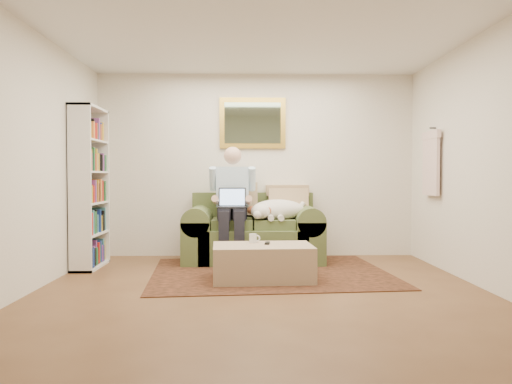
{
  "coord_description": "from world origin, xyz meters",
  "views": [
    {
      "loc": [
        -0.15,
        -4.65,
        1.13
      ],
      "look_at": [
        -0.03,
        1.36,
        0.95
      ],
      "focal_mm": 35.0,
      "sensor_mm": 36.0,
      "label": 1
    }
  ],
  "objects_px": {
    "ottoman": "(263,263)",
    "bookshelf": "(89,188)",
    "sleeping_dog": "(278,210)",
    "coffee_mug": "(253,238)",
    "sofa": "(253,238)",
    "seated_man": "(232,205)",
    "laptop": "(232,202)"
  },
  "relations": [
    {
      "from": "laptop",
      "to": "ottoman",
      "type": "relative_size",
      "value": 0.33
    },
    {
      "from": "coffee_mug",
      "to": "laptop",
      "type": "bearing_deg",
      "value": 107.35
    },
    {
      "from": "ottoman",
      "to": "sofa",
      "type": "bearing_deg",
      "value": 93.98
    },
    {
      "from": "sofa",
      "to": "laptop",
      "type": "height_order",
      "value": "laptop"
    },
    {
      "from": "ottoman",
      "to": "bookshelf",
      "type": "height_order",
      "value": "bookshelf"
    },
    {
      "from": "coffee_mug",
      "to": "ottoman",
      "type": "bearing_deg",
      "value": -60.4
    },
    {
      "from": "laptop",
      "to": "sleeping_dog",
      "type": "bearing_deg",
      "value": 13.64
    },
    {
      "from": "sofa",
      "to": "coffee_mug",
      "type": "xyz_separation_m",
      "value": [
        -0.02,
        -1.06,
        0.13
      ]
    },
    {
      "from": "seated_man",
      "to": "sleeping_dog",
      "type": "distance_m",
      "value": 0.61
    },
    {
      "from": "sofa",
      "to": "sleeping_dog",
      "type": "height_order",
      "value": "sofa"
    },
    {
      "from": "sleeping_dog",
      "to": "bookshelf",
      "type": "relative_size",
      "value": 0.38
    },
    {
      "from": "laptop",
      "to": "coffee_mug",
      "type": "xyz_separation_m",
      "value": [
        0.26,
        -0.82,
        -0.36
      ]
    },
    {
      "from": "seated_man",
      "to": "bookshelf",
      "type": "height_order",
      "value": "bookshelf"
    },
    {
      "from": "sofa",
      "to": "bookshelf",
      "type": "height_order",
      "value": "bookshelf"
    },
    {
      "from": "ottoman",
      "to": "coffee_mug",
      "type": "relative_size",
      "value": 10.75
    },
    {
      "from": "sofa",
      "to": "coffee_mug",
      "type": "relative_size",
      "value": 18.26
    },
    {
      "from": "sofa",
      "to": "laptop",
      "type": "bearing_deg",
      "value": -138.98
    },
    {
      "from": "sofa",
      "to": "laptop",
      "type": "distance_m",
      "value": 0.61
    },
    {
      "from": "laptop",
      "to": "coffee_mug",
      "type": "relative_size",
      "value": 3.54
    },
    {
      "from": "sleeping_dog",
      "to": "coffee_mug",
      "type": "distance_m",
      "value": 1.06
    },
    {
      "from": "sofa",
      "to": "sleeping_dog",
      "type": "relative_size",
      "value": 2.43
    },
    {
      "from": "seated_man",
      "to": "bookshelf",
      "type": "relative_size",
      "value": 0.77
    },
    {
      "from": "laptop",
      "to": "bookshelf",
      "type": "relative_size",
      "value": 0.18
    },
    {
      "from": "seated_man",
      "to": "laptop",
      "type": "xyz_separation_m",
      "value": [
        0.0,
        -0.07,
        0.04
      ]
    },
    {
      "from": "coffee_mug",
      "to": "seated_man",
      "type": "bearing_deg",
      "value": 106.04
    },
    {
      "from": "sofa",
      "to": "sleeping_dog",
      "type": "bearing_deg",
      "value": -15.74
    },
    {
      "from": "coffee_mug",
      "to": "sofa",
      "type": "bearing_deg",
      "value": 89.08
    },
    {
      "from": "sofa",
      "to": "sleeping_dog",
      "type": "distance_m",
      "value": 0.51
    },
    {
      "from": "sofa",
      "to": "ottoman",
      "type": "height_order",
      "value": "sofa"
    },
    {
      "from": "laptop",
      "to": "ottoman",
      "type": "bearing_deg",
      "value": -70.27
    },
    {
      "from": "seated_man",
      "to": "laptop",
      "type": "relative_size",
      "value": 4.33
    },
    {
      "from": "ottoman",
      "to": "coffee_mug",
      "type": "bearing_deg",
      "value": 119.6
    }
  ]
}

